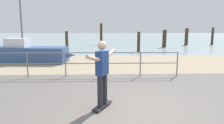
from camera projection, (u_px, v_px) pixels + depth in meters
The scene contains 12 objects.
beach_strip at pixel (114, 63), 12.22m from camera, with size 24.00×6.00×0.04m, color tan.
sea_surface at pixel (108, 37), 39.82m from camera, with size 72.00×50.00×0.04m, color #849EA3.
railing_fence at pixel (46, 61), 8.66m from camera, with size 10.88×0.05×1.05m.
sailboat at pixel (31, 54), 12.29m from camera, with size 5.03×1.80×4.91m.
skateboard at pixel (102, 106), 5.47m from camera, with size 0.54×0.80×0.08m.
skateboarder at pixel (102, 70), 5.31m from camera, with size 0.73×1.33×1.65m.
groyne_post_0 at pixel (67, 40), 19.86m from camera, with size 0.27×0.27×1.63m, color #422D1E.
groyne_post_1 at pixel (101, 34), 23.59m from camera, with size 0.29×0.29×2.39m, color #422D1E.
groyne_post_2 at pixel (139, 42), 17.36m from camera, with size 0.25×0.25×1.65m, color #422D1E.
groyne_post_3 at pixel (164, 39), 21.12m from camera, with size 0.39×0.39×1.74m, color #422D1E.
groyne_post_4 at pixel (186, 37), 23.62m from camera, with size 0.37×0.37×1.87m, color #422D1E.
groyne_post_5 at pixel (212, 36), 24.16m from camera, with size 0.27×0.27×1.95m, color #422D1E.
Camera 1 is at (-0.55, -5.03, 2.09)m, focal length 34.07 mm.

